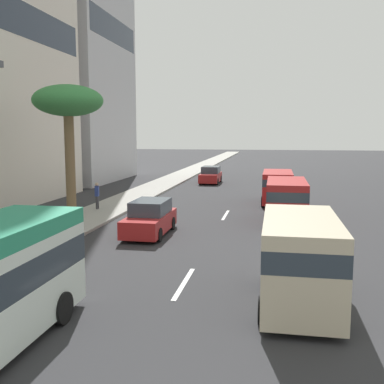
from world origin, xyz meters
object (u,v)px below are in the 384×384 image
(car_fifth, at_px, (150,218))
(palm_tree, at_px, (68,105))
(car_sixth, at_px, (211,175))
(van_third, at_px, (278,185))
(pedestrian_near_lamp, at_px, (97,194))
(van_lead, at_px, (300,256))
(pedestrian_mid_block, at_px, (15,225))
(van_fourth, at_px, (286,199))

(car_fifth, xyz_separation_m, palm_tree, (2.92, 5.42, 5.66))
(car_sixth, bearing_deg, van_third, 27.74)
(pedestrian_near_lamp, relative_size, palm_tree, 0.23)
(van_lead, bearing_deg, pedestrian_mid_block, 69.68)
(van_third, distance_m, car_fifth, 12.40)
(van_lead, distance_m, van_fourth, 12.16)
(van_third, relative_size, palm_tree, 0.66)
(van_third, bearing_deg, van_lead, -178.33)
(van_fourth, distance_m, pedestrian_mid_block, 13.83)
(van_lead, distance_m, car_fifth, 10.51)
(van_third, xyz_separation_m, car_fifth, (-10.78, 6.11, -0.51))
(van_third, distance_m, car_sixth, 13.71)
(car_fifth, bearing_deg, van_lead, 39.39)
(van_lead, xyz_separation_m, van_third, (18.89, 0.55, -0.16))
(van_fourth, xyz_separation_m, car_fifth, (-4.05, 6.55, -0.56))
(van_lead, height_order, van_third, van_lead)
(pedestrian_mid_block, bearing_deg, pedestrian_near_lamp, -176.46)
(van_third, xyz_separation_m, car_sixth, (12.12, 6.37, -0.52))
(van_lead, relative_size, van_third, 0.99)
(van_fourth, bearing_deg, pedestrian_mid_block, 124.99)
(pedestrian_mid_block, bearing_deg, car_fifth, 131.10)
(van_lead, bearing_deg, car_fifth, 39.39)
(car_fifth, height_order, pedestrian_mid_block, pedestrian_mid_block)
(van_third, height_order, palm_tree, palm_tree)
(van_third, relative_size, car_fifth, 1.12)
(car_fifth, bearing_deg, pedestrian_near_lamp, -138.75)
(car_fifth, relative_size, pedestrian_mid_block, 2.63)
(car_sixth, distance_m, palm_tree, 21.40)
(pedestrian_mid_block, bearing_deg, car_sixth, 172.46)
(van_lead, height_order, car_sixth, van_lead)
(car_fifth, height_order, palm_tree, palm_tree)
(car_fifth, distance_m, pedestrian_near_lamp, 7.63)
(car_fifth, relative_size, car_sixth, 1.04)
(van_fourth, xyz_separation_m, car_sixth, (18.85, 6.82, -0.57))
(pedestrian_mid_block, xyz_separation_m, palm_tree, (6.80, 0.65, 5.38))
(van_lead, height_order, van_fourth, van_lead)
(van_lead, distance_m, palm_tree, 17.10)
(van_lead, relative_size, van_fourth, 0.96)
(van_lead, bearing_deg, van_third, 1.67)
(van_third, bearing_deg, car_sixth, 27.74)
(pedestrian_mid_block, bearing_deg, van_third, 145.42)
(van_lead, distance_m, car_sixth, 31.78)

